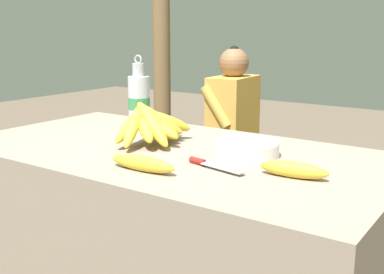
{
  "coord_description": "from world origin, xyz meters",
  "views": [
    {
      "loc": [
        0.97,
        -1.26,
        1.15
      ],
      "look_at": [
        0.06,
        0.05,
        0.79
      ],
      "focal_mm": 45.0,
      "sensor_mm": 36.0,
      "label": 1
    }
  ],
  "objects_px": {
    "serving_bowl": "(247,147)",
    "support_post_near": "(161,29)",
    "banana_bunch_ripe": "(151,123)",
    "loose_banana_side": "(294,170)",
    "water_bottle": "(139,101)",
    "wooden_bench": "(291,171)",
    "seated_vendor": "(225,122)",
    "knife": "(208,164)",
    "loose_banana_front": "(142,163)"
  },
  "relations": [
    {
      "from": "serving_bowl",
      "to": "water_bottle",
      "type": "xyz_separation_m",
      "value": [
        -0.56,
        0.12,
        0.09
      ]
    },
    {
      "from": "water_bottle",
      "to": "loose_banana_front",
      "type": "bearing_deg",
      "value": -48.38
    },
    {
      "from": "banana_bunch_ripe",
      "to": "loose_banana_front",
      "type": "bearing_deg",
      "value": -55.02
    },
    {
      "from": "knife",
      "to": "loose_banana_side",
      "type": "bearing_deg",
      "value": 21.72
    },
    {
      "from": "water_bottle",
      "to": "loose_banana_front",
      "type": "height_order",
      "value": "water_bottle"
    },
    {
      "from": "banana_bunch_ripe",
      "to": "support_post_near",
      "type": "distance_m",
      "value": 1.92
    },
    {
      "from": "loose_banana_front",
      "to": "knife",
      "type": "distance_m",
      "value": 0.2
    },
    {
      "from": "wooden_bench",
      "to": "seated_vendor",
      "type": "distance_m",
      "value": 0.48
    },
    {
      "from": "loose_banana_side",
      "to": "wooden_bench",
      "type": "height_order",
      "value": "loose_banana_side"
    },
    {
      "from": "serving_bowl",
      "to": "wooden_bench",
      "type": "relative_size",
      "value": 0.12
    },
    {
      "from": "loose_banana_front",
      "to": "seated_vendor",
      "type": "bearing_deg",
      "value": 111.97
    },
    {
      "from": "serving_bowl",
      "to": "wooden_bench",
      "type": "height_order",
      "value": "serving_bowl"
    },
    {
      "from": "support_post_near",
      "to": "loose_banana_side",
      "type": "bearing_deg",
      "value": -42.79
    },
    {
      "from": "water_bottle",
      "to": "loose_banana_front",
      "type": "relative_size",
      "value": 1.33
    },
    {
      "from": "wooden_bench",
      "to": "support_post_near",
      "type": "xyz_separation_m",
      "value": [
        -1.17,
        0.31,
        0.79
      ]
    },
    {
      "from": "seated_vendor",
      "to": "support_post_near",
      "type": "relative_size",
      "value": 0.46
    },
    {
      "from": "loose_banana_front",
      "to": "support_post_near",
      "type": "distance_m",
      "value": 2.25
    },
    {
      "from": "loose_banana_front",
      "to": "banana_bunch_ripe",
      "type": "bearing_deg",
      "value": 124.98
    },
    {
      "from": "seated_vendor",
      "to": "loose_banana_front",
      "type": "bearing_deg",
      "value": 107.74
    },
    {
      "from": "loose_banana_front",
      "to": "wooden_bench",
      "type": "relative_size",
      "value": 0.13
    },
    {
      "from": "loose_banana_front",
      "to": "support_post_near",
      "type": "relative_size",
      "value": 0.1
    },
    {
      "from": "knife",
      "to": "banana_bunch_ripe",
      "type": "bearing_deg",
      "value": 169.01
    },
    {
      "from": "serving_bowl",
      "to": "seated_vendor",
      "type": "height_order",
      "value": "seated_vendor"
    },
    {
      "from": "loose_banana_side",
      "to": "wooden_bench",
      "type": "relative_size",
      "value": 0.11
    },
    {
      "from": "serving_bowl",
      "to": "wooden_bench",
      "type": "distance_m",
      "value": 1.26
    },
    {
      "from": "seated_vendor",
      "to": "loose_banana_side",
      "type": "bearing_deg",
      "value": 123.48
    },
    {
      "from": "banana_bunch_ripe",
      "to": "support_post_near",
      "type": "xyz_separation_m",
      "value": [
        -1.14,
        1.51,
        0.33
      ]
    },
    {
      "from": "water_bottle",
      "to": "seated_vendor",
      "type": "height_order",
      "value": "seated_vendor"
    },
    {
      "from": "serving_bowl",
      "to": "seated_vendor",
      "type": "distance_m",
      "value": 1.34
    },
    {
      "from": "water_bottle",
      "to": "knife",
      "type": "bearing_deg",
      "value": -29.83
    },
    {
      "from": "loose_banana_front",
      "to": "wooden_bench",
      "type": "bearing_deg",
      "value": 96.26
    },
    {
      "from": "banana_bunch_ripe",
      "to": "loose_banana_side",
      "type": "height_order",
      "value": "banana_bunch_ripe"
    },
    {
      "from": "seated_vendor",
      "to": "support_post_near",
      "type": "xyz_separation_m",
      "value": [
        -0.76,
        0.35,
        0.54
      ]
    },
    {
      "from": "serving_bowl",
      "to": "support_post_near",
      "type": "xyz_separation_m",
      "value": [
        -1.5,
        1.45,
        0.38
      ]
    },
    {
      "from": "serving_bowl",
      "to": "loose_banana_front",
      "type": "height_order",
      "value": "serving_bowl"
    },
    {
      "from": "banana_bunch_ripe",
      "to": "loose_banana_side",
      "type": "xyz_separation_m",
      "value": [
        0.57,
        -0.08,
        -0.05
      ]
    },
    {
      "from": "loose_banana_side",
      "to": "knife",
      "type": "height_order",
      "value": "loose_banana_side"
    },
    {
      "from": "knife",
      "to": "seated_vendor",
      "type": "height_order",
      "value": "seated_vendor"
    },
    {
      "from": "banana_bunch_ripe",
      "to": "wooden_bench",
      "type": "relative_size",
      "value": 0.2
    },
    {
      "from": "loose_banana_front",
      "to": "knife",
      "type": "relative_size",
      "value": 1.1
    },
    {
      "from": "knife",
      "to": "seated_vendor",
      "type": "relative_size",
      "value": 0.19
    },
    {
      "from": "banana_bunch_ripe",
      "to": "seated_vendor",
      "type": "xyz_separation_m",
      "value": [
        -0.39,
        1.16,
        -0.22
      ]
    },
    {
      "from": "knife",
      "to": "serving_bowl",
      "type": "bearing_deg",
      "value": 91.46
    },
    {
      "from": "loose_banana_side",
      "to": "support_post_near",
      "type": "relative_size",
      "value": 0.09
    },
    {
      "from": "loose_banana_front",
      "to": "loose_banana_side",
      "type": "distance_m",
      "value": 0.43
    },
    {
      "from": "loose_banana_front",
      "to": "seated_vendor",
      "type": "relative_size",
      "value": 0.21
    },
    {
      "from": "water_bottle",
      "to": "loose_banana_side",
      "type": "xyz_separation_m",
      "value": [
        0.78,
        -0.26,
        -0.09
      ]
    },
    {
      "from": "serving_bowl",
      "to": "knife",
      "type": "distance_m",
      "value": 0.19
    },
    {
      "from": "banana_bunch_ripe",
      "to": "seated_vendor",
      "type": "distance_m",
      "value": 1.24
    },
    {
      "from": "loose_banana_side",
      "to": "support_post_near",
      "type": "distance_m",
      "value": 2.37
    }
  ]
}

